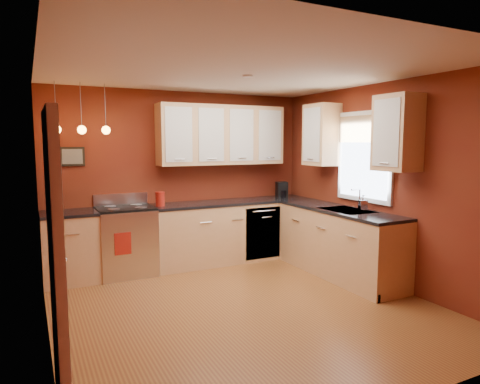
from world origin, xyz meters
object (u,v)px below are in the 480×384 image
gas_range (126,241)px  soap_pump (363,203)px  sink (347,212)px  red_canister (160,199)px  coffee_maker (282,190)px

gas_range → soap_pump: size_ratio=5.14×
gas_range → sink: bearing=-29.8°
gas_range → soap_pump: soap_pump is taller
gas_range → red_canister: (0.48, -0.05, 0.56)m
red_canister → coffee_maker: size_ratio=0.80×
gas_range → sink: size_ratio=1.59×
red_canister → coffee_maker: bearing=2.3°
red_canister → coffee_maker: (2.08, 0.08, 0.01)m
sink → red_canister: 2.59m
gas_range → coffee_maker: (2.56, 0.04, 0.58)m
coffee_maker → soap_pump: 1.71m
sink → soap_pump: 0.24m
soap_pump → coffee_maker: bearing=96.3°
red_canister → soap_pump: size_ratio=0.94×
gas_range → soap_pump: bearing=-31.2°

